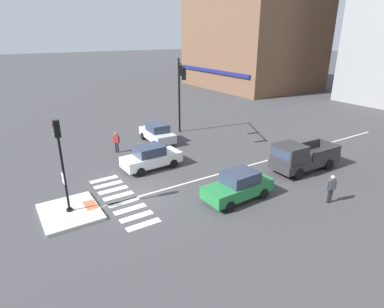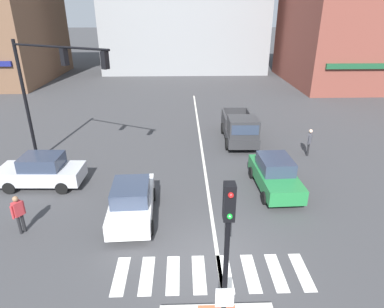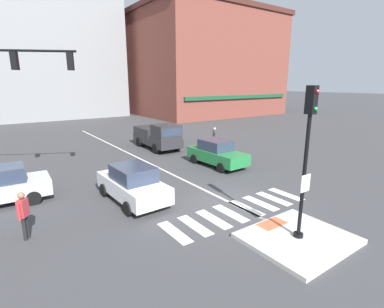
{
  "view_description": "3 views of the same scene",
  "coord_description": "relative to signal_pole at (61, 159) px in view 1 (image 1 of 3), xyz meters",
  "views": [
    {
      "loc": [
        15.69,
        -5.94,
        8.91
      ],
      "look_at": [
        -0.4,
        4.37,
        1.58
      ],
      "focal_mm": 29.71,
      "sensor_mm": 36.0,
      "label": 1
    },
    {
      "loc": [
        -0.94,
        -9.33,
        8.27
      ],
      "look_at": [
        -0.49,
        5.39,
        1.75
      ],
      "focal_mm": 31.08,
      "sensor_mm": 36.0,
      "label": 2
    },
    {
      "loc": [
        -7.84,
        -8.55,
        5.11
      ],
      "look_at": [
        0.24,
        2.95,
        1.63
      ],
      "focal_mm": 26.9,
      "sensor_mm": 36.0,
      "label": 3
    }
  ],
  "objects": [
    {
      "name": "crosswalk_stripe_a",
      "position": [
        -3.08,
        2.83,
        -3.09
      ],
      "size": [
        0.44,
        1.8,
        0.01
      ],
      "primitive_type": "cube",
      "color": "silver",
      "rests_on": "ground"
    },
    {
      "name": "pedestrian_waiting_far_side",
      "position": [
        6.66,
        12.49,
        -2.11
      ],
      "size": [
        0.35,
        0.51,
        1.67
      ],
      "color": "black",
      "rests_on": "ground"
    },
    {
      "name": "crosswalk_stripe_h",
      "position": [
        3.08,
        2.83,
        -3.09
      ],
      "size": [
        0.44,
        1.8,
        0.01
      ],
      "primitive_type": "cube",
      "color": "silver",
      "rests_on": "ground"
    },
    {
      "name": "tactile_pad_front",
      "position": [
        0.0,
        1.1,
        -2.94
      ],
      "size": [
        1.1,
        0.6,
        0.01
      ],
      "primitive_type": "cube",
      "color": "#DB5B38",
      "rests_on": "traffic_island"
    },
    {
      "name": "car_silver_cross_left",
      "position": [
        -7.98,
        9.2,
        -2.28
      ],
      "size": [
        4.16,
        1.96,
        1.64
      ],
      "color": "silver",
      "rests_on": "ground"
    },
    {
      "name": "crosswalk_stripe_c",
      "position": [
        -1.32,
        2.83,
        -3.09
      ],
      "size": [
        0.44,
        1.8,
        0.01
      ],
      "primitive_type": "cube",
      "color": "silver",
      "rests_on": "ground"
    },
    {
      "name": "ground_plane",
      "position": [
        0.0,
        3.54,
        -3.09
      ],
      "size": [
        300.0,
        300.0,
        0.0
      ],
      "primitive_type": "plane",
      "color": "#3D3D3F"
    },
    {
      "name": "signal_pole",
      "position": [
        0.0,
        0.0,
        0.0
      ],
      "size": [
        0.44,
        0.38,
        4.89
      ],
      "color": "black",
      "rests_on": "traffic_island"
    },
    {
      "name": "traffic_light_mast",
      "position": [
        -7.84,
        11.5,
        1.67
      ],
      "size": [
        5.53,
        2.88,
        6.78
      ],
      "color": "black",
      "rests_on": "ground"
    },
    {
      "name": "crosswalk_stripe_g",
      "position": [
        2.2,
        2.83,
        -3.09
      ],
      "size": [
        0.44,
        1.8,
        0.01
      ],
      "primitive_type": "cube",
      "color": "silver",
      "rests_on": "ground"
    },
    {
      "name": "pedestrian_at_curb_left",
      "position": [
        -7.37,
        5.32,
        -2.11
      ],
      "size": [
        0.39,
        0.46,
        1.67
      ],
      "color": "black",
      "rests_on": "ground"
    },
    {
      "name": "crosswalk_stripe_f",
      "position": [
        1.32,
        2.83,
        -3.09
      ],
      "size": [
        0.44,
        1.8,
        0.01
      ],
      "primitive_type": "cube",
      "color": "silver",
      "rests_on": "ground"
    },
    {
      "name": "car_white_westbound_near",
      "position": [
        -3.11,
        6.26,
        -2.28
      ],
      "size": [
        1.97,
        4.17,
        1.64
      ],
      "color": "white",
      "rests_on": "ground"
    },
    {
      "name": "crosswalk_stripe_d",
      "position": [
        -0.44,
        2.83,
        -3.09
      ],
      "size": [
        0.44,
        1.8,
        0.01
      ],
      "primitive_type": "cube",
      "color": "silver",
      "rests_on": "ground"
    },
    {
      "name": "traffic_island",
      "position": [
        0.0,
        0.01,
        -3.02
      ],
      "size": [
        3.36,
        2.88,
        0.15
      ],
      "primitive_type": "cube",
      "color": "beige",
      "rests_on": "ground"
    },
    {
      "name": "car_green_eastbound_mid",
      "position": [
        3.55,
        8.49,
        -2.28
      ],
      "size": [
        1.96,
        4.16,
        1.64
      ],
      "color": "#237A3D",
      "rests_on": "ground"
    },
    {
      "name": "building_corner_right",
      "position": [
        -26.81,
        36.88,
        4.99
      ],
      "size": [
        20.31,
        16.59,
        16.13
      ],
      "color": "brown",
      "rests_on": "ground"
    },
    {
      "name": "lane_centre_line",
      "position": [
        0.28,
        13.54,
        -3.09
      ],
      "size": [
        0.14,
        28.0,
        0.01
      ],
      "primitive_type": "cube",
      "color": "silver",
      "rests_on": "ground"
    },
    {
      "name": "crosswalk_stripe_b",
      "position": [
        -2.2,
        2.83,
        -3.09
      ],
      "size": [
        0.44,
        1.8,
        0.01
      ],
      "primitive_type": "cube",
      "color": "silver",
      "rests_on": "ground"
    },
    {
      "name": "pickup_truck_charcoal_eastbound_far",
      "position": [
        2.83,
        14.6,
        -2.11
      ],
      "size": [
        2.15,
        5.14,
        2.08
      ],
      "color": "#2D2D30",
      "rests_on": "ground"
    },
    {
      "name": "crosswalk_stripe_e",
      "position": [
        0.44,
        2.83,
        -3.09
      ],
      "size": [
        0.44,
        1.8,
        0.01
      ],
      "primitive_type": "cube",
      "color": "silver",
      "rests_on": "ground"
    }
  ]
}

